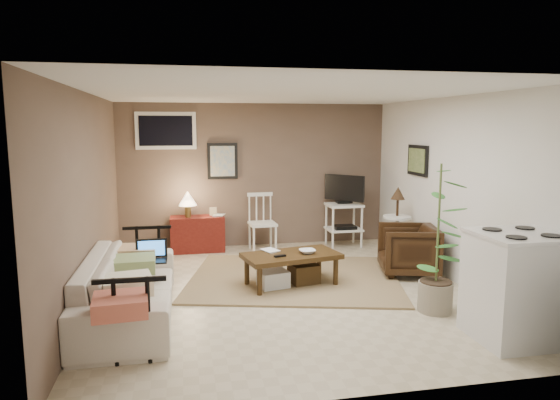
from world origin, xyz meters
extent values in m
plane|color=#C1B293|center=(0.00, 0.00, 0.00)|extent=(5.00, 5.00, 0.00)
cube|color=black|center=(-0.55, 2.48, 1.45)|extent=(0.50, 0.03, 0.60)
cube|color=black|center=(2.23, 1.05, 1.52)|extent=(0.03, 0.60, 0.45)
cube|color=white|center=(-1.45, 2.48, 1.95)|extent=(0.96, 0.03, 0.60)
cube|color=#82664C|center=(0.22, 0.47, 0.01)|extent=(3.18, 2.78, 0.03)
cube|color=#3B2710|center=(0.11, 0.17, 0.40)|extent=(1.29, 0.85, 0.06)
cylinder|color=#3B2710|center=(-0.34, -0.16, 0.19)|extent=(0.06, 0.06, 0.38)
cylinder|color=#3B2710|center=(0.67, 0.06, 0.19)|extent=(0.06, 0.06, 0.38)
cylinder|color=#3B2710|center=(-0.44, 0.29, 0.19)|extent=(0.06, 0.06, 0.38)
cylinder|color=#3B2710|center=(0.57, 0.51, 0.19)|extent=(0.06, 0.06, 0.38)
cube|color=black|center=(-0.06, 0.04, 0.44)|extent=(0.16, 0.08, 0.02)
cube|color=#3F2E16|center=(0.29, 0.21, 0.14)|extent=(0.40, 0.36, 0.26)
cube|color=silver|center=(-0.13, 0.12, 0.12)|extent=(0.40, 0.36, 0.22)
imported|color=beige|center=(-1.80, -0.51, 0.45)|extent=(0.67, 2.28, 0.89)
cube|color=black|center=(-1.58, -0.18, 0.51)|extent=(0.35, 0.24, 0.02)
cube|color=black|center=(-1.58, -0.06, 0.64)|extent=(0.35, 0.02, 0.22)
cube|color=#3484EC|center=(-1.58, -0.07, 0.64)|extent=(0.30, 0.00, 0.18)
cube|color=maroon|center=(-0.99, 2.23, 0.29)|extent=(0.86, 0.38, 0.58)
cylinder|color=olive|center=(-1.14, 2.20, 0.67)|extent=(0.10, 0.10, 0.19)
cone|color=#FFDEB7|center=(-1.14, 2.20, 0.88)|extent=(0.29, 0.29, 0.23)
cube|color=tan|center=(-0.73, 2.25, 0.64)|extent=(0.12, 0.02, 0.14)
cube|color=white|center=(0.05, 2.09, 0.44)|extent=(0.44, 0.44, 0.04)
cylinder|color=white|center=(-0.12, 1.90, 0.21)|extent=(0.04, 0.04, 0.42)
cylinder|color=white|center=(0.24, 1.92, 0.21)|extent=(0.04, 0.04, 0.42)
cylinder|color=white|center=(-0.14, 2.26, 0.21)|extent=(0.04, 0.04, 0.42)
cylinder|color=white|center=(0.23, 2.28, 0.21)|extent=(0.04, 0.04, 0.42)
cube|color=white|center=(0.04, 2.28, 0.90)|extent=(0.42, 0.06, 0.06)
cube|color=white|center=(1.46, 2.13, 0.71)|extent=(0.57, 0.47, 0.04)
cube|color=white|center=(1.46, 2.13, 0.29)|extent=(0.57, 0.47, 0.03)
cylinder|color=white|center=(1.21, 1.93, 0.36)|extent=(0.04, 0.04, 0.73)
cylinder|color=white|center=(1.71, 1.93, 0.36)|extent=(0.04, 0.04, 0.73)
cylinder|color=white|center=(1.21, 2.33, 0.36)|extent=(0.04, 0.04, 0.73)
cylinder|color=white|center=(1.71, 2.33, 0.36)|extent=(0.04, 0.04, 0.73)
cube|color=black|center=(1.46, 2.13, 0.76)|extent=(0.26, 0.15, 0.03)
cube|color=black|center=(1.46, 2.13, 1.00)|extent=(0.54, 0.56, 0.44)
cube|color=#E27D57|center=(1.46, 2.13, 1.00)|extent=(0.44, 0.46, 0.35)
cube|color=black|center=(1.46, 2.08, 0.31)|extent=(0.36, 0.26, 0.10)
cylinder|color=white|center=(1.96, 1.12, 0.02)|extent=(0.29, 0.29, 0.03)
cylinder|color=white|center=(1.96, 1.12, 0.34)|extent=(0.06, 0.06, 0.63)
cylinder|color=white|center=(1.96, 1.12, 0.66)|extent=(0.42, 0.42, 0.03)
cylinder|color=black|center=(1.96, 1.12, 0.82)|extent=(0.04, 0.04, 0.27)
cone|color=#352415|center=(1.96, 1.12, 1.03)|extent=(0.21, 0.21, 0.19)
imported|color=black|center=(1.79, 0.36, 0.38)|extent=(0.85, 0.88, 0.76)
cylinder|color=gray|center=(1.48, -0.98, 0.17)|extent=(0.37, 0.37, 0.33)
cylinder|color=#4C602D|center=(1.48, -0.98, 0.98)|extent=(0.02, 0.02, 1.29)
cube|color=silver|center=(1.87, -1.79, 0.50)|extent=(0.78, 0.72, 1.00)
cube|color=silver|center=(1.87, -1.79, 1.02)|extent=(0.80, 0.75, 0.03)
cylinder|color=black|center=(1.69, -1.97, 1.04)|extent=(0.18, 0.18, 0.01)
cylinder|color=black|center=(2.05, -1.97, 1.04)|extent=(0.18, 0.18, 0.01)
cylinder|color=black|center=(1.69, -1.62, 1.04)|extent=(0.18, 0.18, 0.01)
cylinder|color=black|center=(2.05, -1.62, 1.04)|extent=(0.18, 0.18, 0.01)
imported|color=#3B2710|center=(0.32, 0.15, 0.53)|extent=(0.21, 0.07, 0.20)
imported|color=#3B2710|center=(-0.20, 0.32, 0.54)|extent=(0.16, 0.09, 0.23)
imported|color=#3B2710|center=(-0.73, 2.25, 0.69)|extent=(0.17, 0.07, 0.23)
camera|label=1|loc=(-1.21, -5.81, 2.01)|focal=32.00mm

